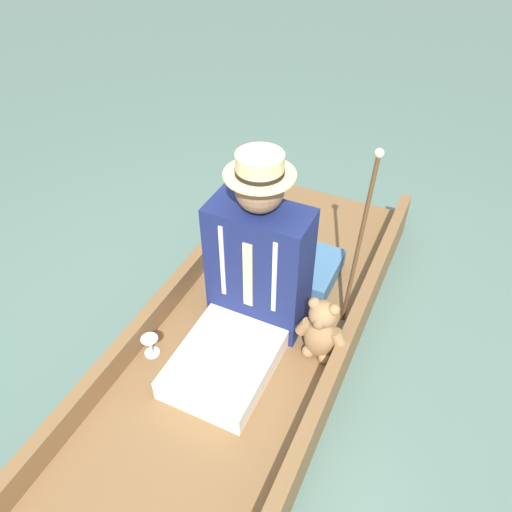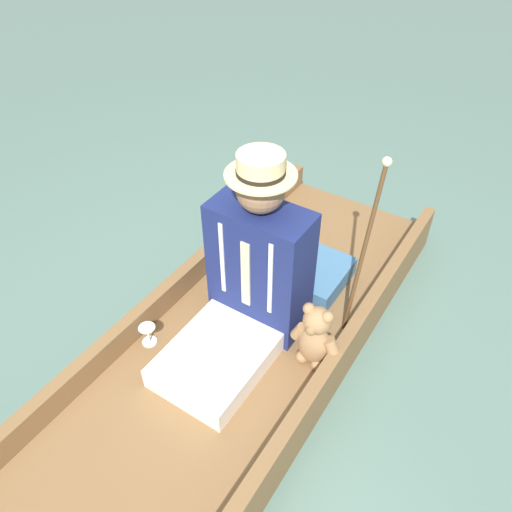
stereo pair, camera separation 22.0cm
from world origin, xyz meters
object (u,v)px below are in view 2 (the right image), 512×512
object	(u,v)px
wine_glass	(148,332)
teddy_bear	(315,337)
walking_cane	(368,236)
seated_person	(250,278)

from	to	relation	value
wine_glass	teddy_bear	bearing A→B (deg)	-154.92
walking_cane	seated_person	bearing A→B (deg)	42.22
teddy_bear	walking_cane	bearing A→B (deg)	-95.94
seated_person	walking_cane	size ratio (longest dim) A/B	1.06
seated_person	teddy_bear	distance (m)	0.39
seated_person	walking_cane	bearing A→B (deg)	-143.36
teddy_bear	wine_glass	world-z (taller)	teddy_bear
teddy_bear	walking_cane	world-z (taller)	walking_cane
wine_glass	walking_cane	size ratio (longest dim) A/B	0.12
teddy_bear	walking_cane	size ratio (longest dim) A/B	0.40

